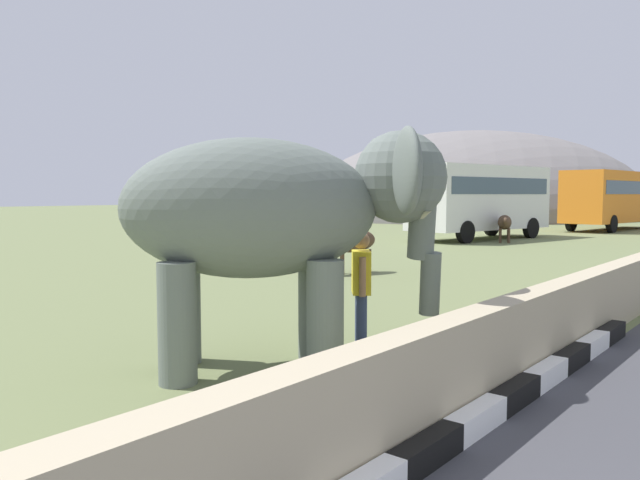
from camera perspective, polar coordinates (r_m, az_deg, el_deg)
barrier_parapet at (r=5.31m, az=7.55°, el=-14.02°), size 28.00×0.36×1.00m
elephant at (r=7.52m, az=-3.70°, el=2.56°), size 3.88×3.79×2.96m
person_handler at (r=8.35m, az=3.84°, el=-4.25°), size 0.54×0.47×1.66m
bus_white at (r=30.45m, az=14.64°, el=3.98°), size 8.35×4.07×3.50m
bus_orange at (r=41.05m, az=25.43°, el=3.75°), size 9.22×3.51×3.50m
cow_near at (r=16.77m, az=2.87°, el=-0.14°), size 1.92×1.04×1.23m
cow_mid at (r=28.77m, az=16.76°, el=1.53°), size 1.89×1.15×1.23m
hill_east at (r=63.30m, az=14.36°, el=2.19°), size 40.05×32.04×16.53m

